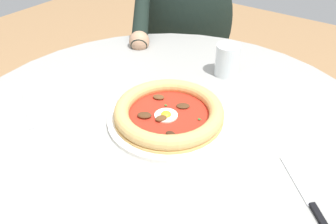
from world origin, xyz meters
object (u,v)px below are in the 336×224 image
Objects in this scene: cafe_chair_diner at (186,50)px; steak_knife at (314,209)px; pizza_on_plate at (170,114)px; diner_person at (183,61)px; water_glass at (227,62)px; fork_utensil at (28,108)px; dining_table at (166,154)px.

steak_knife is at bearing -45.34° from cafe_chair_diner.
diner_person reaches higher than pizza_on_plate.
water_glass is 0.58× the size of fork_utensil.
pizza_on_plate is at bearing -59.43° from diner_person.
cafe_chair_diner is (-0.80, 0.81, -0.23)m from steak_knife.
water_glass is 0.08× the size of diner_person.
dining_table is 1.20× the size of cafe_chair_diner.
water_glass is at bearing 88.66° from dining_table.
diner_person reaches higher than dining_table.
pizza_on_plate reaches higher than dining_table.
pizza_on_plate is 1.85× the size of fork_utensil.
cafe_chair_diner is at bearing 133.29° from water_glass.
cafe_chair_diner reaches higher than dining_table.
steak_knife reaches higher than dining_table.
diner_person is (-0.72, 0.67, -0.21)m from steak_knife.
water_glass is at bearing -42.26° from diner_person.
pizza_on_plate is 0.37m from fork_utensil.
fork_utensil is 0.81m from diner_person.
fork_utensil is 0.18× the size of cafe_chair_diner.
pizza_on_plate is 0.33× the size of cafe_chair_diner.
steak_knife is 0.14× the size of diner_person.
dining_table is 0.33m from water_glass.
dining_table is 0.73m from diner_person.
diner_person is (-0.36, 0.33, -0.25)m from water_glass.
diner_person reaches higher than steak_knife.
cafe_chair_diner reaches higher than steak_knife.
diner_person is (-0.36, 0.62, -0.11)m from dining_table.
cafe_chair_diner is at bearing 119.64° from dining_table.
pizza_on_plate is 0.75m from diner_person.
cafe_chair_diner is (-0.07, 0.13, -0.02)m from diner_person.
water_glass is at bearing -46.71° from cafe_chair_diner.
diner_person is at bearing 92.63° from fork_utensil.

